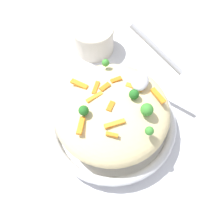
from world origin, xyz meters
name	(u,v)px	position (x,y,z in m)	size (l,w,h in m)	color
ground_plane	(112,127)	(0.00, 0.00, 0.00)	(2.40, 2.40, 0.00)	silver
serving_bowl	(112,123)	(0.00, 0.00, 0.03)	(0.32, 0.32, 0.05)	silver
pasta_mound	(112,111)	(0.00, 0.00, 0.09)	(0.27, 0.27, 0.10)	beige
carrot_piece_0	(96,88)	(-0.03, -0.04, 0.13)	(0.03, 0.01, 0.01)	orange
carrot_piece_1	(115,124)	(0.06, 0.01, 0.13)	(0.04, 0.01, 0.01)	orange
carrot_piece_2	(111,106)	(0.02, 0.00, 0.14)	(0.02, 0.01, 0.01)	orange
carrot_piece_3	(81,126)	(0.07, -0.05, 0.13)	(0.04, 0.01, 0.01)	orange
carrot_piece_4	(116,80)	(-0.05, 0.00, 0.14)	(0.03, 0.01, 0.01)	orange
carrot_piece_5	(79,84)	(-0.03, -0.08, 0.13)	(0.04, 0.01, 0.01)	orange
carrot_piece_6	(112,135)	(0.08, 0.01, 0.13)	(0.02, 0.01, 0.01)	orange
carrot_piece_7	(95,95)	(0.00, -0.04, 0.14)	(0.04, 0.01, 0.01)	orange
carrot_piece_8	(105,87)	(-0.03, -0.02, 0.14)	(0.03, 0.01, 0.01)	orange
carrot_piece_9	(134,87)	(-0.04, 0.04, 0.13)	(0.04, 0.01, 0.01)	orange
carrot_piece_10	(158,95)	(-0.03, 0.10, 0.13)	(0.04, 0.01, 0.01)	orange
broccoli_floret_0	(84,111)	(0.04, -0.05, 0.15)	(0.02, 0.02, 0.03)	#205B1C
broccoli_floret_1	(106,63)	(-0.10, -0.03, 0.14)	(0.02, 0.02, 0.02)	#377928
broccoli_floret_2	(134,94)	(-0.01, 0.04, 0.15)	(0.02, 0.02, 0.03)	#205B1C
broccoli_floret_3	(147,110)	(0.02, 0.08, 0.15)	(0.03, 0.03, 0.03)	#377928
broccoli_floret_4	(149,131)	(0.06, 0.08, 0.14)	(0.02, 0.02, 0.02)	#377928
serving_spoon	(146,70)	(-0.08, 0.06, 0.15)	(0.12, 0.14, 0.09)	#B7B7BC
companion_bowl	(94,38)	(-0.27, -0.10, 0.05)	(0.13, 0.13, 0.08)	beige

